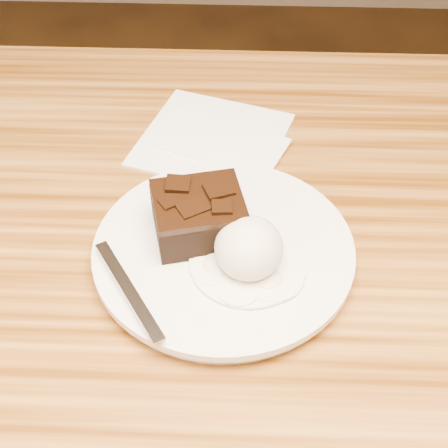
{
  "coord_description": "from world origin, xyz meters",
  "views": [
    {
      "loc": [
        0.1,
        -0.41,
        1.23
      ],
      "look_at": [
        0.09,
        0.03,
        0.79
      ],
      "focal_mm": 54.08,
      "sensor_mm": 36.0,
      "label": 1
    }
  ],
  "objects_px": {
    "spoon": "(182,239)",
    "plate": "(224,254)",
    "brownie": "(199,218)",
    "ice_cream_scoop": "(249,248)",
    "napkin": "(212,138)"
  },
  "relations": [
    {
      "from": "brownie",
      "to": "ice_cream_scoop",
      "type": "height_order",
      "value": "ice_cream_scoop"
    },
    {
      "from": "plate",
      "to": "ice_cream_scoop",
      "type": "bearing_deg",
      "value": -42.35
    },
    {
      "from": "napkin",
      "to": "plate",
      "type": "bearing_deg",
      "value": -83.7
    },
    {
      "from": "napkin",
      "to": "spoon",
      "type": "bearing_deg",
      "value": -95.95
    },
    {
      "from": "plate",
      "to": "ice_cream_scoop",
      "type": "xyz_separation_m",
      "value": [
        0.02,
        -0.02,
        0.03
      ]
    },
    {
      "from": "brownie",
      "to": "napkin",
      "type": "relative_size",
      "value": 0.53
    },
    {
      "from": "spoon",
      "to": "plate",
      "type": "bearing_deg",
      "value": -35.68
    },
    {
      "from": "ice_cream_scoop",
      "to": "spoon",
      "type": "height_order",
      "value": "ice_cream_scoop"
    },
    {
      "from": "plate",
      "to": "ice_cream_scoop",
      "type": "distance_m",
      "value": 0.04
    },
    {
      "from": "brownie",
      "to": "napkin",
      "type": "distance_m",
      "value": 0.17
    },
    {
      "from": "brownie",
      "to": "ice_cream_scoop",
      "type": "bearing_deg",
      "value": -39.45
    },
    {
      "from": "spoon",
      "to": "napkin",
      "type": "relative_size",
      "value": 1.2
    },
    {
      "from": "spoon",
      "to": "napkin",
      "type": "distance_m",
      "value": 0.19
    },
    {
      "from": "ice_cream_scoop",
      "to": "napkin",
      "type": "relative_size",
      "value": 0.43
    },
    {
      "from": "brownie",
      "to": "ice_cream_scoop",
      "type": "distance_m",
      "value": 0.06
    }
  ]
}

